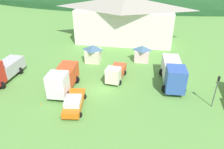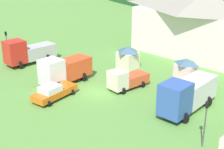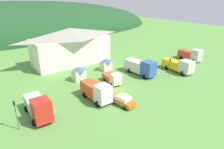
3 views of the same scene
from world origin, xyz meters
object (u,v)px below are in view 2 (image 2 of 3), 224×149
Objects in this scene: light_truck_cream at (126,79)px; traffic_light_west at (7,43)px; traffic_cone_near_pickup at (32,88)px; depot_building at (199,25)px; crane_truck_red at (27,52)px; heavy_rig_white at (64,69)px; box_truck_blue at (187,94)px; service_pickup_orange at (54,92)px; play_shed_pink at (186,69)px; traffic_light_east at (205,119)px; play_shed_cream at (128,57)px.

traffic_light_west is at bearing -70.76° from light_truck_cream.
depot_building is at bearing 73.61° from traffic_cone_near_pickup.
traffic_light_west is (-18.16, -21.33, -2.10)m from depot_building.
heavy_rig_white is at bearing 86.69° from crane_truck_red.
depot_building is 25.83m from traffic_cone_near_pickup.
light_truck_cream is at bearing 102.75° from crane_truck_red.
depot_building is 19.20m from box_truck_blue.
depot_building is at bearing -155.10° from box_truck_blue.
play_shed_pink is at bearing 145.79° from service_pickup_orange.
traffic_light_east is at bearing 86.95° from heavy_rig_white.
service_pickup_orange is at bearing -96.74° from depot_building.
heavy_rig_white is 4.42m from service_pickup_orange.
traffic_light_west reaches higher than traffic_light_east.
crane_truck_red is (-15.00, -20.12, -2.95)m from depot_building.
box_truck_blue is (7.95, 0.12, 0.70)m from light_truck_cream.
light_truck_cream is 1.20× the size of traffic_light_west.
traffic_cone_near_pickup is at bearing -28.28° from heavy_rig_white.
crane_truck_red is 1.35× the size of service_pickup_orange.
traffic_light_west is (-15.29, 3.02, 1.81)m from service_pickup_orange.
traffic_cone_near_pickup is at bearing -15.41° from traffic_light_west.
traffic_cone_near_pickup is (-11.41, -14.70, -1.43)m from play_shed_pink.
box_truck_blue is (12.68, -5.49, 0.36)m from play_shed_cream.
traffic_light_west is (-19.03, -4.39, 1.45)m from light_truck_cream.
heavy_rig_white is 18.71m from traffic_light_east.
traffic_cone_near_pickup is (-15.98, -7.54, -1.89)m from box_truck_blue.
crane_truck_red reaches higher than play_shed_pink.
box_truck_blue is 1.94× the size of traffic_light_east.
play_shed_cream is at bearing 168.37° from heavy_rig_white.
crane_truck_red is (-11.13, -8.79, 0.25)m from play_shed_cream.
traffic_light_west is 31.39m from traffic_light_east.
depot_building is 3.79× the size of service_pickup_orange.
traffic_light_west reaches higher than light_truck_cream.
crane_truck_red is 1.11× the size of heavy_rig_white.
play_shed_pink is 21.91m from crane_truck_red.
service_pickup_orange is at bearing -20.53° from light_truck_cream.
depot_building reaches higher than traffic_cone_near_pickup.
light_truck_cream is at bearing -114.94° from play_shed_pink.
play_shed_pink is at bearing 52.18° from traffic_cone_near_pickup.
crane_truck_red is at bearing 20.93° from traffic_light_west.
service_pickup_orange is at bearing -59.96° from box_truck_blue.
service_pickup_orange is 15.69m from traffic_light_west.
heavy_rig_white is at bearing 179.11° from traffic_light_east.
heavy_rig_white is 12.84× the size of traffic_cone_near_pickup.
light_truck_cream is 7.98m from box_truck_blue.
play_shed_cream is at bearing 34.97° from traffic_light_west.
crane_truck_red reaches higher than traffic_cone_near_pickup.
depot_building reaches higher than play_shed_pink.
light_truck_cream is 13.14m from traffic_light_east.
service_pickup_orange is at bearing -168.94° from traffic_light_east.
play_shed_pink is 18.67m from traffic_cone_near_pickup.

